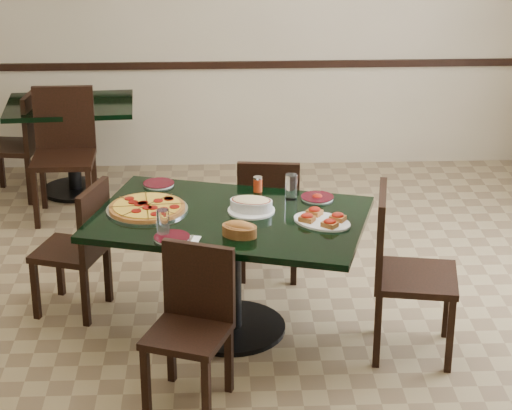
{
  "coord_description": "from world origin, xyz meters",
  "views": [
    {
      "loc": [
        -0.31,
        -5.56,
        2.99
      ],
      "look_at": [
        -0.07,
        0.0,
        0.72
      ],
      "focal_mm": 70.0,
      "sensor_mm": 36.0,
      "label": 1
    }
  ],
  "objects_px": {
    "chair_far": "(269,212)",
    "chair_near": "(192,317)",
    "back_chair_left": "(21,139)",
    "chair_right": "(400,264)",
    "main_table": "(230,244)",
    "bread_basket": "(239,229)",
    "back_table": "(72,130)",
    "bruschetta_platter": "(322,219)",
    "back_chair_near": "(64,145)",
    "lasagna_casserole": "(251,204)",
    "chair_left": "(81,243)",
    "pepperoni_pizza": "(147,208)"
  },
  "relations": [
    {
      "from": "chair_right",
      "to": "bruschetta_platter",
      "type": "xyz_separation_m",
      "value": [
        -0.43,
        0.16,
        0.22
      ]
    },
    {
      "from": "main_table",
      "to": "chair_far",
      "type": "height_order",
      "value": "chair_far"
    },
    {
      "from": "main_table",
      "to": "back_chair_near",
      "type": "xyz_separation_m",
      "value": [
        -1.23,
        1.91,
        -0.01
      ]
    },
    {
      "from": "main_table",
      "to": "back_table",
      "type": "height_order",
      "value": "same"
    },
    {
      "from": "main_table",
      "to": "chair_right",
      "type": "xyz_separation_m",
      "value": [
        0.96,
        -0.28,
        -0.01
      ]
    },
    {
      "from": "main_table",
      "to": "chair_near",
      "type": "relative_size",
      "value": 2.08
    },
    {
      "from": "back_chair_near",
      "to": "main_table",
      "type": "bearing_deg",
      "value": -58.29
    },
    {
      "from": "chair_near",
      "to": "main_table",
      "type": "bearing_deg",
      "value": 94.33
    },
    {
      "from": "chair_left",
      "to": "bruschetta_platter",
      "type": "xyz_separation_m",
      "value": [
        1.44,
        -0.4,
        0.3
      ]
    },
    {
      "from": "back_chair_near",
      "to": "bread_basket",
      "type": "relative_size",
      "value": 4.13
    },
    {
      "from": "back_chair_near",
      "to": "bruschetta_platter",
      "type": "distance_m",
      "value": 2.69
    },
    {
      "from": "chair_far",
      "to": "chair_near",
      "type": "relative_size",
      "value": 1.01
    },
    {
      "from": "lasagna_casserole",
      "to": "bread_basket",
      "type": "distance_m",
      "value": 0.36
    },
    {
      "from": "chair_left",
      "to": "bread_basket",
      "type": "relative_size",
      "value": 3.55
    },
    {
      "from": "bruschetta_platter",
      "to": "bread_basket",
      "type": "bearing_deg",
      "value": -122.93
    },
    {
      "from": "lasagna_casserole",
      "to": "back_chair_left",
      "type": "bearing_deg",
      "value": 141.62
    },
    {
      "from": "chair_far",
      "to": "chair_left",
      "type": "height_order",
      "value": "chair_far"
    },
    {
      "from": "chair_near",
      "to": "lasagna_casserole",
      "type": "relative_size",
      "value": 3.02
    },
    {
      "from": "back_chair_left",
      "to": "bread_basket",
      "type": "height_order",
      "value": "back_chair_left"
    },
    {
      "from": "chair_left",
      "to": "back_chair_near",
      "type": "bearing_deg",
      "value": -150.71
    },
    {
      "from": "chair_far",
      "to": "back_chair_left",
      "type": "xyz_separation_m",
      "value": [
        -1.89,
        1.57,
        0.01
      ]
    },
    {
      "from": "chair_near",
      "to": "bread_basket",
      "type": "xyz_separation_m",
      "value": [
        0.26,
        0.42,
        0.32
      ]
    },
    {
      "from": "pepperoni_pizza",
      "to": "lasagna_casserole",
      "type": "distance_m",
      "value": 0.61
    },
    {
      "from": "back_chair_near",
      "to": "chair_left",
      "type": "bearing_deg",
      "value": -80.07
    },
    {
      "from": "back_table",
      "to": "bruschetta_platter",
      "type": "relative_size",
      "value": 2.45
    },
    {
      "from": "back_table",
      "to": "main_table",
      "type": "bearing_deg",
      "value": -66.45
    },
    {
      "from": "main_table",
      "to": "chair_far",
      "type": "xyz_separation_m",
      "value": [
        0.27,
        0.71,
        -0.09
      ]
    },
    {
      "from": "bread_basket",
      "to": "chair_right",
      "type": "bearing_deg",
      "value": 23.74
    },
    {
      "from": "back_chair_left",
      "to": "pepperoni_pizza",
      "type": "xyz_separation_m",
      "value": [
        1.14,
        -2.17,
        0.28
      ]
    },
    {
      "from": "back_chair_left",
      "to": "lasagna_casserole",
      "type": "height_order",
      "value": "back_chair_left"
    },
    {
      "from": "back_chair_left",
      "to": "chair_right",
      "type": "bearing_deg",
      "value": 52.95
    },
    {
      "from": "main_table",
      "to": "bruschetta_platter",
      "type": "height_order",
      "value": "bruschetta_platter"
    },
    {
      "from": "chair_right",
      "to": "back_chair_near",
      "type": "xyz_separation_m",
      "value": [
        -2.19,
        2.19,
        -0.0
      ]
    },
    {
      "from": "lasagna_casserole",
      "to": "bruschetta_platter",
      "type": "relative_size",
      "value": 0.66
    },
    {
      "from": "back_table",
      "to": "chair_far",
      "type": "bearing_deg",
      "value": -51.81
    },
    {
      "from": "back_table",
      "to": "bread_basket",
      "type": "bearing_deg",
      "value": -68.15
    },
    {
      "from": "chair_far",
      "to": "back_chair_left",
      "type": "relative_size",
      "value": 0.98
    },
    {
      "from": "main_table",
      "to": "chair_far",
      "type": "distance_m",
      "value": 0.76
    },
    {
      "from": "back_chair_left",
      "to": "bruschetta_platter",
      "type": "distance_m",
      "value": 3.24
    },
    {
      "from": "pepperoni_pizza",
      "to": "lasagna_casserole",
      "type": "relative_size",
      "value": 1.71
    },
    {
      "from": "back_chair_left",
      "to": "bruschetta_platter",
      "type": "bearing_deg",
      "value": 49.51
    },
    {
      "from": "back_chair_near",
      "to": "back_chair_left",
      "type": "relative_size",
      "value": 1.13
    },
    {
      "from": "chair_right",
      "to": "back_chair_left",
      "type": "relative_size",
      "value": 1.14
    },
    {
      "from": "chair_left",
      "to": "back_chair_left",
      "type": "distance_m",
      "value": 2.12
    },
    {
      "from": "chair_left",
      "to": "pepperoni_pizza",
      "type": "height_order",
      "value": "chair_left"
    },
    {
      "from": "back_table",
      "to": "lasagna_casserole",
      "type": "relative_size",
      "value": 3.7
    },
    {
      "from": "bread_basket",
      "to": "back_chair_near",
      "type": "bearing_deg",
      "value": 143.59
    },
    {
      "from": "chair_near",
      "to": "chair_right",
      "type": "distance_m",
      "value": 1.25
    },
    {
      "from": "main_table",
      "to": "back_chair_near",
      "type": "bearing_deg",
      "value": 138.93
    },
    {
      "from": "bread_basket",
      "to": "bruschetta_platter",
      "type": "relative_size",
      "value": 0.56
    }
  ]
}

